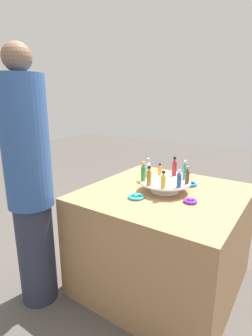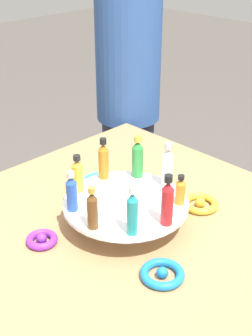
{
  "view_description": "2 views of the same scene",
  "coord_description": "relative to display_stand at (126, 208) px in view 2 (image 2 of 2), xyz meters",
  "views": [
    {
      "loc": [
        0.74,
        -1.55,
        1.35
      ],
      "look_at": [
        -0.19,
        -0.19,
        0.9
      ],
      "focal_mm": 28.0,
      "sensor_mm": 36.0,
      "label": 1
    },
    {
      "loc": [
        0.76,
        0.77,
        1.49
      ],
      "look_at": [
        -0.05,
        -0.05,
        0.86
      ],
      "focal_mm": 50.0,
      "sensor_mm": 36.0,
      "label": 2
    }
  ],
  "objects": [
    {
      "name": "bottle_green",
      "position": [
        -0.13,
        -0.08,
        0.08
      ],
      "size": [
        0.03,
        0.03,
        0.13
      ],
      "color": "#288438",
      "rests_on": "display_stand"
    },
    {
      "name": "bottle_orange",
      "position": [
        -0.1,
        0.11,
        0.06
      ],
      "size": [
        0.03,
        0.03,
        0.09
      ],
      "color": "orange",
      "rests_on": "display_stand"
    },
    {
      "name": "bottle_clear",
      "position": [
        -0.15,
        0.02,
        0.08
      ],
      "size": [
        0.03,
        0.03,
        0.13
      ],
      "color": "silver",
      "rests_on": "display_stand"
    },
    {
      "name": "ribbon_bow_teal",
      "position": [
        -0.09,
        -0.22,
        -0.04
      ],
      "size": [
        0.1,
        0.1,
        0.03
      ],
      "color": "#2DB7CC",
      "rests_on": "party_table"
    },
    {
      "name": "bottle_gold",
      "position": [
        0.05,
        -0.14,
        0.07
      ],
      "size": [
        0.03,
        0.03,
        0.11
      ],
      "color": "gold",
      "rests_on": "display_stand"
    },
    {
      "name": "bottle_blue",
      "position": [
        0.13,
        -0.07,
        0.08
      ],
      "size": [
        0.03,
        0.03,
        0.12
      ],
      "color": "#234CAD",
      "rests_on": "display_stand"
    },
    {
      "name": "ribbon_bow_purple",
      "position": [
        0.22,
        -0.09,
        -0.04
      ],
      "size": [
        0.08,
        0.08,
        0.03
      ],
      "color": "purple",
      "rests_on": "party_table"
    },
    {
      "name": "bottle_amber",
      "position": [
        -0.05,
        -0.14,
        0.08
      ],
      "size": [
        0.03,
        0.03,
        0.13
      ],
      "color": "#AD6B19",
      "rests_on": "display_stand"
    },
    {
      "name": "bottle_brown",
      "position": [
        0.14,
        0.03,
        0.08
      ],
      "size": [
        0.03,
        0.03,
        0.12
      ],
      "color": "brown",
      "rests_on": "display_stand"
    },
    {
      "name": "person_figure",
      "position": [
        -0.62,
        -0.61,
        0.05
      ],
      "size": [
        0.28,
        0.28,
        1.64
      ],
      "rotation": [
        0.0,
        0.0,
        0.78
      ],
      "color": "#282D42",
      "rests_on": "ground_plane"
    },
    {
      "name": "party_table",
      "position": [
        0.0,
        0.0,
        -0.41
      ],
      "size": [
        1.03,
        1.03,
        0.72
      ],
      "color": "#9E754C",
      "rests_on": "ground_plane"
    },
    {
      "name": "display_stand",
      "position": [
        0.0,
        0.0,
        0.0
      ],
      "size": [
        0.35,
        0.35,
        0.07
      ],
      "color": "white",
      "rests_on": "party_table"
    },
    {
      "name": "bottle_teal",
      "position": [
        0.09,
        0.12,
        0.08
      ],
      "size": [
        0.03,
        0.03,
        0.13
      ],
      "color": "teal",
      "rests_on": "display_stand"
    },
    {
      "name": "ribbon_bow_blue",
      "position": [
        0.09,
        0.22,
        -0.04
      ],
      "size": [
        0.11,
        0.11,
        0.03
      ],
      "color": "blue",
      "rests_on": "party_table"
    },
    {
      "name": "bottle_red",
      "position": [
        -0.0,
        0.15,
        0.09
      ],
      "size": [
        0.03,
        0.03,
        0.14
      ],
      "color": "#B21E23",
      "rests_on": "display_stand"
    },
    {
      "name": "ribbon_bow_gold",
      "position": [
        -0.22,
        0.09,
        -0.04
      ],
      "size": [
        0.11,
        0.11,
        0.03
      ],
      "color": "gold",
      "rests_on": "party_table"
    }
  ]
}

